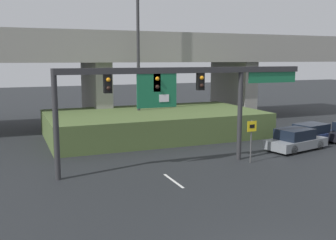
{
  "coord_description": "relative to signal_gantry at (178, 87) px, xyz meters",
  "views": [
    {
      "loc": [
        -7.3,
        -8.5,
        5.95
      ],
      "look_at": [
        0.0,
        9.37,
        2.93
      ],
      "focal_mm": 42.0,
      "sensor_mm": 36.0,
      "label": 1
    }
  ],
  "objects": [
    {
      "name": "overpass_bridge",
      "position": [
        -1.25,
        15.34,
        1.38
      ],
      "size": [
        49.95,
        8.58,
        8.16
      ],
      "color": "gray",
      "rests_on": "ground"
    },
    {
      "name": "lane_markings",
      "position": [
        -1.25,
        2.1,
        -4.43
      ],
      "size": [
        0.14,
        46.83,
        0.01
      ],
      "color": "silver",
      "rests_on": "ground"
    },
    {
      "name": "signal_gantry",
      "position": [
        0.0,
        0.0,
        0.0
      ],
      "size": [
        14.54,
        0.44,
        5.5
      ],
      "color": "#2D2D30",
      "rests_on": "ground"
    },
    {
      "name": "parked_sedan_mid_right",
      "position": [
        11.5,
        2.23,
        -3.8
      ],
      "size": [
        4.66,
        2.64,
        1.36
      ],
      "rotation": [
        0.0,
        0.0,
        0.21
      ],
      "color": "navy",
      "rests_on": "ground"
    },
    {
      "name": "parked_sedan_near_right",
      "position": [
        8.8,
        0.76,
        -3.77
      ],
      "size": [
        4.61,
        2.77,
        1.42
      ],
      "rotation": [
        0.0,
        0.0,
        0.22
      ],
      "color": "gray",
      "rests_on": "ground"
    },
    {
      "name": "speed_limit_sign",
      "position": [
        4.2,
        -0.9,
        -2.8
      ],
      "size": [
        0.6,
        0.11,
        2.5
      ],
      "color": "#4C4C4C",
      "rests_on": "ground"
    },
    {
      "name": "grass_embankment",
      "position": [
        1.88,
        8.89,
        -3.48
      ],
      "size": [
        16.2,
        9.03,
        1.9
      ],
      "color": "#4C6033",
      "rests_on": "ground"
    },
    {
      "name": "highway_light_pole_near",
      "position": [
        0.98,
        9.95,
        3.13
      ],
      "size": [
        0.7,
        0.36,
        14.37
      ],
      "color": "#2D2D30",
      "rests_on": "ground"
    }
  ]
}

